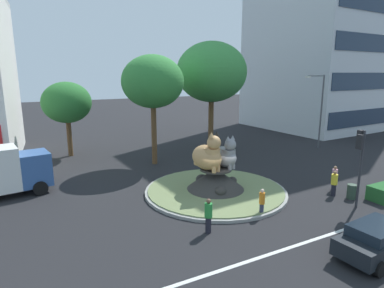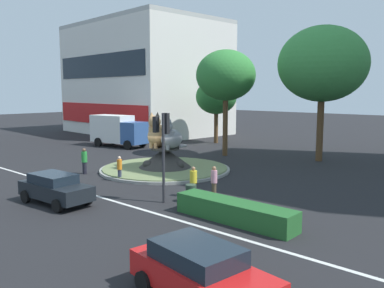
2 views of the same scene
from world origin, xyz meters
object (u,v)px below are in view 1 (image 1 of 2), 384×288
at_px(traffic_light_mast, 360,152).
at_px(third_tree_left, 153,82).
at_px(office_tower, 323,14).
at_px(broadleaf_tree_behind_island, 212,72).
at_px(streetlight_arm, 320,106).
at_px(pedestrian_orange_shirt, 262,202).
at_px(cat_statue_grey, 226,155).
at_px(litter_bin, 352,192).
at_px(cat_statue_calico, 208,156).
at_px(hatchback_near_shophouse, 378,239).
at_px(pedestrian_green_shirt, 208,215).
at_px(pedestrian_pink_shirt, 334,177).
at_px(pedestrian_yellow_shirt, 334,183).
at_px(second_tree_near_tower, 67,103).

height_order(traffic_light_mast, third_tree_left, third_tree_left).
bearing_deg(office_tower, broadleaf_tree_behind_island, -169.42).
xyz_separation_m(streetlight_arm, pedestrian_orange_shirt, (-15.67, -10.18, -3.56)).
distance_m(cat_statue_grey, pedestrian_orange_shirt, 4.48).
relative_size(cat_statue_grey, third_tree_left, 0.25).
xyz_separation_m(streetlight_arm, litter_bin, (-9.06, -10.78, -3.94)).
distance_m(office_tower, litter_bin, 32.63).
height_order(cat_statue_calico, broadleaf_tree_behind_island, broadleaf_tree_behind_island).
distance_m(cat_statue_calico, hatchback_near_shophouse, 10.10).
bearing_deg(litter_bin, pedestrian_green_shirt, 178.02).
xyz_separation_m(third_tree_left, pedestrian_orange_shirt, (1.30, -12.52, -6.09)).
bearing_deg(litter_bin, office_tower, 46.38).
xyz_separation_m(traffic_light_mast, pedestrian_pink_shirt, (1.31, 2.46, -2.44)).
height_order(pedestrian_yellow_shirt, pedestrian_orange_shirt, pedestrian_yellow_shirt).
xyz_separation_m(cat_statue_grey, third_tree_left, (-1.69, 8.35, 4.49)).
distance_m(cat_statue_grey, hatchback_near_shophouse, 9.79).
relative_size(office_tower, hatchback_near_shophouse, 7.31).
bearing_deg(litter_bin, second_tree_near_tower, 125.74).
bearing_deg(office_tower, hatchback_near_shophouse, -136.90).
xyz_separation_m(cat_statue_calico, broadleaf_tree_behind_island, (6.95, 11.20, 5.15)).
relative_size(office_tower, pedestrian_orange_shirt, 19.86).
distance_m(pedestrian_green_shirt, hatchback_near_shophouse, 7.36).
bearing_deg(cat_statue_calico, third_tree_left, 166.13).
bearing_deg(pedestrian_yellow_shirt, pedestrian_orange_shirt, -32.05).
xyz_separation_m(third_tree_left, streetlight_arm, (16.98, -2.35, -2.53)).
relative_size(pedestrian_orange_shirt, hatchback_near_shophouse, 0.37).
height_order(traffic_light_mast, second_tree_near_tower, second_tree_near_tower).
distance_m(third_tree_left, pedestrian_orange_shirt, 13.98).
distance_m(office_tower, pedestrian_orange_shirt, 36.55).
bearing_deg(pedestrian_pink_shirt, litter_bin, 59.67).
xyz_separation_m(cat_statue_grey, broadleaf_tree_behind_island, (5.66, 11.23, 5.28)).
distance_m(cat_statue_calico, pedestrian_green_shirt, 5.41).
bearing_deg(pedestrian_yellow_shirt, cat_statue_grey, -69.28).
xyz_separation_m(streetlight_arm, hatchback_near_shophouse, (-13.91, -15.56, -3.59)).
bearing_deg(cat_statue_grey, traffic_light_mast, 32.24).
height_order(cat_statue_grey, pedestrian_orange_shirt, cat_statue_grey).
distance_m(third_tree_left, hatchback_near_shophouse, 19.17).
bearing_deg(cat_statue_calico, litter_bin, 40.84).
xyz_separation_m(cat_statue_grey, pedestrian_orange_shirt, (-0.38, -4.17, -1.59)).
xyz_separation_m(third_tree_left, pedestrian_yellow_shirt, (7.31, -12.28, -6.06)).
bearing_deg(second_tree_near_tower, traffic_light_mast, -57.57).
distance_m(cat_statue_calico, broadleaf_tree_behind_island, 14.15).
height_order(streetlight_arm, litter_bin, streetlight_arm).
height_order(cat_statue_grey, pedestrian_green_shirt, cat_statue_grey).
xyz_separation_m(cat_statue_calico, hatchback_near_shophouse, (2.68, -9.58, -1.76)).
xyz_separation_m(pedestrian_orange_shirt, pedestrian_pink_shirt, (6.88, 0.92, 0.05)).
height_order(office_tower, broadleaf_tree_behind_island, office_tower).
xyz_separation_m(pedestrian_orange_shirt, hatchback_near_shophouse, (1.76, -5.38, -0.04)).
distance_m(hatchback_near_shophouse, litter_bin, 6.81).
relative_size(cat_statue_grey, pedestrian_green_shirt, 1.28).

